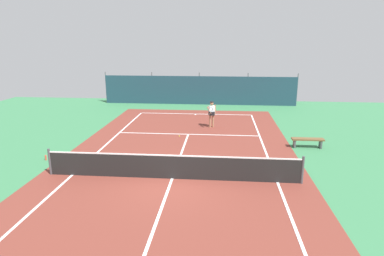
{
  "coord_description": "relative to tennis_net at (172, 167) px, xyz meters",
  "views": [
    {
      "loc": [
        1.86,
        -12.04,
        5.33
      ],
      "look_at": [
        0.39,
        4.51,
        0.9
      ],
      "focal_mm": 30.92,
      "sensor_mm": 36.0,
      "label": 1
    }
  ],
  "objects": [
    {
      "name": "court_surface",
      "position": [
        0.0,
        0.0,
        -0.51
      ],
      "size": [
        11.02,
        26.6,
        0.01
      ],
      "color": "brown",
      "rests_on": "ground"
    },
    {
      "name": "back_fence",
      "position": [
        -0.0,
        16.26,
        0.16
      ],
      "size": [
        16.3,
        0.98,
        2.7
      ],
      "color": "#1E3D4C",
      "rests_on": "ground"
    },
    {
      "name": "parked_car",
      "position": [
        1.36,
        18.55,
        0.33
      ],
      "size": [
        2.39,
        4.38,
        1.68
      ],
      "rotation": [
        0.0,
        0.0,
        3.02
      ],
      "color": "navy",
      "rests_on": "ground"
    },
    {
      "name": "tennis_net",
      "position": [
        0.0,
        0.0,
        0.0
      ],
      "size": [
        10.12,
        0.1,
        1.1
      ],
      "color": "black",
      "rests_on": "ground"
    },
    {
      "name": "courtside_bench",
      "position": [
        6.31,
        4.51,
        -0.14
      ],
      "size": [
        1.6,
        0.4,
        0.49
      ],
      "color": "brown",
      "rests_on": "ground"
    },
    {
      "name": "tennis_player",
      "position": [
        1.3,
        8.18,
        0.45
      ],
      "size": [
        0.56,
        0.83,
        1.64
      ],
      "rotation": [
        0.0,
        0.0,
        3.6
      ],
      "color": "#9E7051",
      "rests_on": "ground"
    },
    {
      "name": "water_bottle",
      "position": [
        -6.08,
        1.58,
        -0.39
      ],
      "size": [
        0.08,
        0.08,
        0.24
      ],
      "primitive_type": "cylinder",
      "color": "#D84C38",
      "rests_on": "ground"
    },
    {
      "name": "ground_plane",
      "position": [
        0.0,
        0.0,
        -0.51
      ],
      "size": [
        36.0,
        36.0,
        0.0
      ],
      "primitive_type": "plane",
      "color": "#387A4C"
    },
    {
      "name": "tennis_ball_near_player",
      "position": [
        -0.46,
        5.91,
        -0.48
      ],
      "size": [
        0.07,
        0.07,
        0.07
      ],
      "primitive_type": "sphere",
      "color": "#CCDB33",
      "rests_on": "ground"
    }
  ]
}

